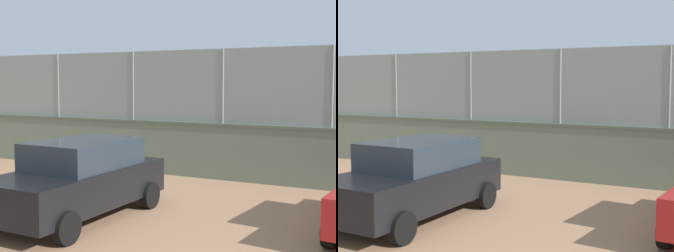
% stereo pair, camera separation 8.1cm
% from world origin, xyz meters
% --- Properties ---
extents(ground_plane, '(260.00, 260.00, 0.00)m').
position_xyz_m(ground_plane, '(0.00, 0.00, 0.00)').
color(ground_plane, tan).
extents(perimeter_wall, '(22.32, 0.57, 1.70)m').
position_xyz_m(perimeter_wall, '(-0.03, 11.91, 0.86)').
color(perimeter_wall, slate).
rests_on(perimeter_wall, ground_plane).
extents(fence_panel_on_wall, '(21.94, 0.26, 2.21)m').
position_xyz_m(fence_panel_on_wall, '(-0.03, 11.91, 2.80)').
color(fence_panel_on_wall, gray).
rests_on(fence_panel_on_wall, perimeter_wall).
extents(player_at_service_line, '(0.71, 1.24, 1.59)m').
position_xyz_m(player_at_service_line, '(1.45, 9.08, 0.94)').
color(player_at_service_line, black).
rests_on(player_at_service_line, ground_plane).
extents(player_foreground_swinging, '(0.68, 1.12, 1.50)m').
position_xyz_m(player_foreground_swinging, '(-4.61, 2.60, 0.88)').
color(player_foreground_swinging, '#B2B2B2').
rests_on(player_foreground_swinging, ground_plane).
extents(player_near_wall_returning, '(0.79, 0.67, 1.51)m').
position_xyz_m(player_near_wall_returning, '(-1.57, 9.24, 0.88)').
color(player_near_wall_returning, navy).
rests_on(player_near_wall_returning, ground_plane).
extents(sports_ball, '(0.09, 0.09, 0.09)m').
position_xyz_m(sports_ball, '(0.27, 9.87, 0.04)').
color(sports_ball, white).
rests_on(sports_ball, ground_plane).
extents(spare_ball_by_wall, '(0.17, 0.17, 0.17)m').
position_xyz_m(spare_ball_by_wall, '(2.56, 10.58, 0.09)').
color(spare_ball_by_wall, yellow).
rests_on(spare_ball_by_wall, ground_plane).
extents(parked_car_black, '(2.15, 4.33, 1.68)m').
position_xyz_m(parked_car_black, '(-3.46, 17.28, 0.86)').
color(parked_car_black, black).
rests_on(parked_car_black, ground_plane).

